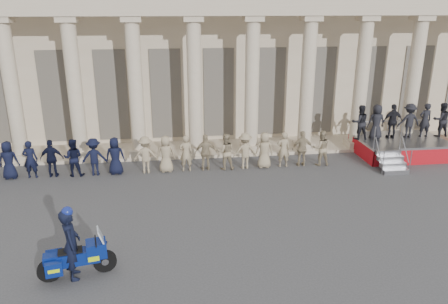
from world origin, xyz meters
TOP-DOWN VIEW (x-y plane):
  - ground at (0.00, 0.00)m, footprint 90.00×90.00m
  - building at (-0.00, 14.74)m, footprint 40.00×12.50m
  - officer_rank at (-3.37, 6.05)m, footprint 20.64×0.60m
  - reviewing_stand at (10.73, 6.94)m, footprint 4.78×3.85m
  - motorcycle at (-2.34, -1.25)m, footprint 1.97×0.96m
  - rider at (-2.44, -1.28)m, footprint 0.59×0.78m

SIDE VIEW (x-z plane):
  - ground at x=0.00m, z-range 0.00..0.00m
  - motorcycle at x=-2.34m, z-range -0.09..1.19m
  - officer_rank at x=-3.37m, z-range 0.00..1.58m
  - rider at x=-2.44m, z-range -0.01..2.00m
  - reviewing_stand at x=10.73m, z-range 0.13..2.53m
  - building at x=0.00m, z-range 0.02..9.02m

